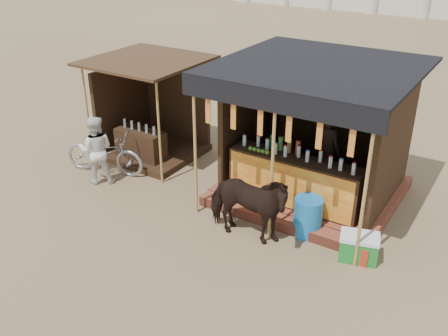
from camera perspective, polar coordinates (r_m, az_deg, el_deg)
ground at (r=8.55m, az=-5.86°, el=-10.69°), size 120.00×120.00×0.00m
main_stall at (r=10.12m, az=10.20°, el=1.98°), size 3.60×3.61×2.78m
secondary_stall at (r=12.13m, az=-8.56°, el=5.43°), size 2.40×2.40×2.38m
cow at (r=8.71m, az=2.65°, el=-4.36°), size 1.67×0.87×1.37m
motorbike at (r=11.46m, az=-13.53°, el=1.72°), size 1.97×1.12×0.98m
bystander at (r=10.98m, az=-14.39°, el=2.01°), size 0.93×0.89×1.51m
blue_barrel at (r=9.14m, az=9.56°, el=-5.51°), size 0.69×0.69×0.72m
red_crate at (r=8.80m, az=15.06°, el=-9.04°), size 0.45×0.43×0.33m
cooler at (r=8.76m, az=15.14°, el=-8.71°), size 0.74×0.60×0.46m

